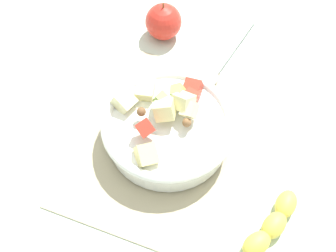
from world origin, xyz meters
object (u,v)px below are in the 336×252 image
at_px(salad_bowl, 168,127).
at_px(serving_spoon, 220,63).
at_px(whole_apple, 163,22).
at_px(banana_whole, 272,224).

distance_m(salad_bowl, serving_spoon, 0.22).
height_order(serving_spoon, whole_apple, whole_apple).
xyz_separation_m(whole_apple, banana_whole, (0.37, 0.34, -0.02)).
xyz_separation_m(serving_spoon, whole_apple, (-0.05, -0.15, 0.03)).
height_order(salad_bowl, whole_apple, salad_bowl).
bearing_deg(banana_whole, salad_bowl, -114.62).
xyz_separation_m(salad_bowl, whole_apple, (-0.26, -0.11, -0.00)).
relative_size(salad_bowl, serving_spoon, 1.03).
distance_m(serving_spoon, banana_whole, 0.37).
relative_size(serving_spoon, banana_whole, 1.62).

